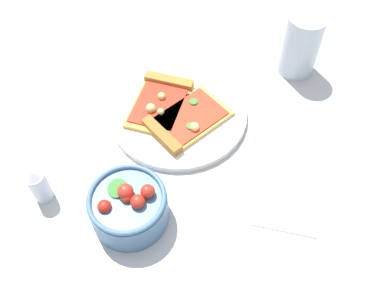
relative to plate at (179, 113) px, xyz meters
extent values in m
plane|color=#B2B7BC|center=(-0.03, -0.01, -0.01)|extent=(2.40, 2.40, 0.00)
cylinder|color=white|center=(0.00, 0.00, 0.00)|extent=(0.26, 0.26, 0.01)
cube|color=gold|center=(0.04, 0.00, 0.01)|extent=(0.10, 0.14, 0.01)
cube|color=#B77A33|center=(0.04, -0.06, 0.02)|extent=(0.10, 0.03, 0.02)
cube|color=#B22D19|center=(0.04, 0.00, 0.02)|extent=(0.09, 0.12, 0.00)
sphere|color=#F2D87F|center=(0.03, 0.02, 0.02)|extent=(0.01, 0.01, 0.01)
sphere|color=#EAD172|center=(0.04, -0.02, 0.02)|extent=(0.01, 0.01, 0.01)
sphere|color=#F2D87F|center=(0.05, 0.02, 0.02)|extent=(0.02, 0.02, 0.02)
cube|color=#E5B256|center=(-0.03, 0.02, 0.01)|extent=(0.16, 0.18, 0.01)
cube|color=#A36B2D|center=(0.01, 0.07, 0.02)|extent=(0.09, 0.07, 0.02)
cube|color=red|center=(-0.03, 0.02, 0.02)|extent=(0.14, 0.15, 0.00)
sphere|color=#F2D87F|center=(-0.04, 0.04, 0.02)|extent=(0.02, 0.02, 0.02)
cylinder|color=#388433|center=(-0.02, -0.02, 0.02)|extent=(0.02, 0.02, 0.00)
cylinder|color=#388433|center=(-0.03, 0.04, 0.02)|extent=(0.02, 0.02, 0.00)
cylinder|color=#4C7299|center=(0.02, 0.23, 0.02)|extent=(0.13, 0.13, 0.06)
torus|color=#4C7299|center=(0.02, 0.23, 0.06)|extent=(0.12, 0.12, 0.01)
sphere|color=red|center=(-0.01, 0.21, 0.06)|extent=(0.02, 0.02, 0.02)
sphere|color=red|center=(0.02, 0.23, 0.06)|extent=(0.02, 0.02, 0.02)
sphere|color=red|center=(0.03, 0.22, 0.06)|extent=(0.03, 0.03, 0.03)
sphere|color=red|center=(0.05, 0.25, 0.06)|extent=(0.02, 0.02, 0.02)
sphere|color=red|center=(0.00, 0.23, 0.06)|extent=(0.02, 0.02, 0.02)
cylinder|color=#388433|center=(0.04, 0.22, 0.06)|extent=(0.05, 0.05, 0.01)
cylinder|color=silver|center=(-0.21, -0.18, 0.06)|extent=(0.07, 0.07, 0.13)
cylinder|color=black|center=(-0.21, -0.18, 0.05)|extent=(0.07, 0.07, 0.11)
cube|color=silver|center=(-0.22, 0.14, -0.01)|extent=(0.11, 0.12, 0.00)
cylinder|color=silver|center=(0.18, 0.23, 0.03)|extent=(0.03, 0.03, 0.06)
cone|color=silver|center=(0.18, 0.23, 0.06)|extent=(0.03, 0.03, 0.01)
camera|label=1|loc=(-0.15, 0.51, 0.63)|focal=39.77mm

